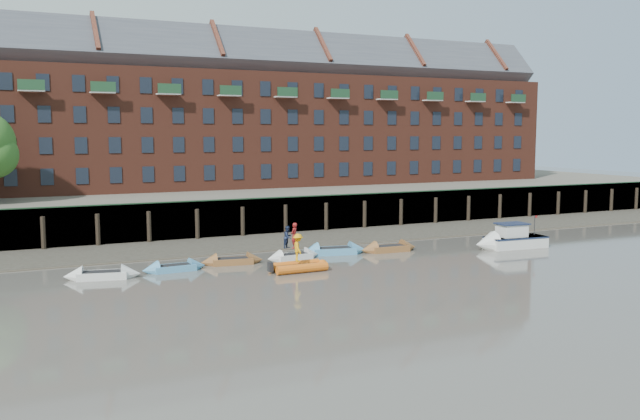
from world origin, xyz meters
TOP-DOWN VIEW (x-y plane):
  - ground at (0.00, 0.00)m, footprint 220.00×220.00m
  - foreshore at (0.00, 18.00)m, footprint 110.00×8.00m
  - mud_band at (0.00, 14.60)m, footprint 110.00×1.60m
  - river_wall at (-0.00, 22.38)m, footprint 110.00×1.23m
  - bank_terrace at (0.00, 36.00)m, footprint 110.00×28.00m
  - apartment_terrace at (-0.00, 36.99)m, footprint 80.60×15.56m
  - rowboat_0 at (-15.30, 9.19)m, footprint 4.74×2.23m
  - rowboat_1 at (-10.76, 9.62)m, footprint 4.24×1.46m
  - rowboat_2 at (-6.62, 10.28)m, footprint 4.40×1.81m
  - rowboat_3 at (-2.15, 10.14)m, footprint 4.21×1.63m
  - rowboat_4 at (1.40, 10.78)m, footprint 5.12×2.35m
  - rowboat_5 at (5.68, 10.05)m, footprint 4.67×1.56m
  - rib_tender at (-3.28, 6.22)m, footprint 3.86×1.88m
  - motor_launch at (14.59, 7.45)m, footprint 6.17×2.37m
  - person_rower_a at (-2.08, 10.11)m, footprint 0.79×0.77m
  - person_rower_b at (-2.46, 10.35)m, footprint 0.98×0.96m
  - person_rib_crew at (-3.44, 6.23)m, footprint 0.91×1.30m

SIDE VIEW (x-z plane):
  - ground at x=0.00m, z-range 0.00..0.00m
  - foreshore at x=0.00m, z-range -0.25..0.25m
  - mud_band at x=0.00m, z-range -0.05..0.05m
  - rowboat_3 at x=-2.15m, z-range -0.38..0.81m
  - rowboat_1 at x=-10.76m, z-range -0.39..0.82m
  - rowboat_2 at x=-6.62m, z-range -0.40..0.84m
  - rowboat_0 at x=-15.30m, z-range -0.43..0.90m
  - rowboat_5 at x=5.68m, z-range -0.43..0.90m
  - rowboat_4 at x=1.40m, z-range -0.46..0.97m
  - rib_tender at x=-3.28m, z-range -0.04..0.62m
  - motor_launch at x=14.59m, z-range -0.61..1.89m
  - person_rib_crew at x=-3.44m, z-range 0.62..2.46m
  - river_wall at x=0.00m, z-range -0.06..3.24m
  - bank_terrace at x=0.00m, z-range 0.00..3.20m
  - person_rower_b at x=-2.46m, z-range 0.80..2.40m
  - person_rower_a at x=-2.08m, z-range 0.80..2.63m
  - apartment_terrace at x=0.00m, z-range 2.34..23.31m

